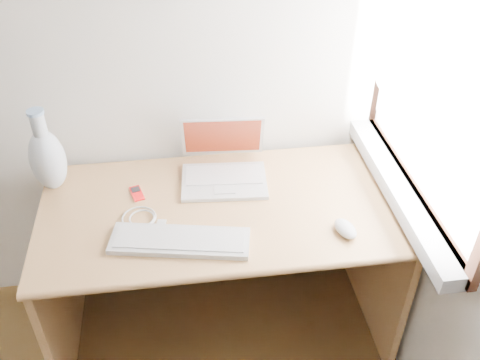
{
  "coord_description": "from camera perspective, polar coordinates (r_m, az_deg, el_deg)",
  "views": [
    {
      "loc": [
        0.89,
        -0.17,
        2.03
      ],
      "look_at": [
        1.1,
        1.35,
        0.86
      ],
      "focal_mm": 40.0,
      "sensor_mm": 36.0,
      "label": 1
    }
  ],
  "objects": [
    {
      "name": "window",
      "position": [
        1.84,
        19.97,
        11.11
      ],
      "size": [
        0.11,
        0.99,
        1.1
      ],
      "color": "white",
      "rests_on": "right_wall"
    },
    {
      "name": "desk",
      "position": [
        2.22,
        -2.12,
        -5.49
      ],
      "size": [
        1.37,
        0.68,
        0.72
      ],
      "color": "tan",
      "rests_on": "floor"
    },
    {
      "name": "laptop",
      "position": [
        2.14,
        -1.84,
        1.51
      ],
      "size": [
        0.35,
        0.3,
        0.23
      ],
      "rotation": [
        0.0,
        0.0,
        -0.08
      ],
      "color": "silver",
      "rests_on": "desk"
    },
    {
      "name": "external_keyboard",
      "position": [
        1.88,
        -6.43,
        -6.44
      ],
      "size": [
        0.5,
        0.24,
        0.02
      ],
      "rotation": [
        0.0,
        0.0,
        -0.19
      ],
      "color": "silver",
      "rests_on": "desk"
    },
    {
      "name": "mouse",
      "position": [
        1.94,
        11.19,
        -5.12
      ],
      "size": [
        0.09,
        0.12,
        0.04
      ],
      "primitive_type": "ellipsoid",
      "rotation": [
        0.0,
        0.0,
        0.25
      ],
      "color": "silver",
      "rests_on": "desk"
    },
    {
      "name": "ipod",
      "position": [
        2.11,
        -10.94,
        -1.4
      ],
      "size": [
        0.06,
        0.1,
        0.01
      ],
      "rotation": [
        0.0,
        0.0,
        0.27
      ],
      "color": "red",
      "rests_on": "desk"
    },
    {
      "name": "cable_coil",
      "position": [
        2.0,
        -10.72,
        -3.97
      ],
      "size": [
        0.16,
        0.16,
        0.01
      ],
      "primitive_type": "torus",
      "rotation": [
        0.0,
        0.0,
        -0.28
      ],
      "color": "silver",
      "rests_on": "desk"
    },
    {
      "name": "remote",
      "position": [
        1.95,
        -8.54,
        -5.08
      ],
      "size": [
        0.05,
        0.09,
        0.01
      ],
      "primitive_type": "cube",
      "rotation": [
        0.0,
        0.0,
        -0.22
      ],
      "color": "silver",
      "rests_on": "desk"
    },
    {
      "name": "vase",
      "position": [
        2.16,
        -19.87,
        2.24
      ],
      "size": [
        0.13,
        0.13,
        0.35
      ],
      "color": "white",
      "rests_on": "desk"
    }
  ]
}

